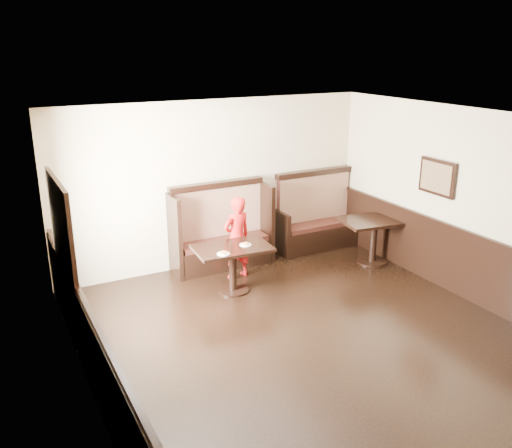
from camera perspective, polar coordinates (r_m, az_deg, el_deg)
ground at (r=6.87m, az=8.09°, el=-13.75°), size 7.00×7.00×0.00m
room_shell at (r=6.60m, az=4.78°, el=-8.41°), size 7.00×7.00×7.00m
booth_main at (r=9.23m, az=-3.72°, el=-1.30°), size 1.75×0.72×1.45m
booth_neighbor at (r=10.15m, az=6.37°, el=0.19°), size 1.65×0.72×1.45m
table_main at (r=8.25m, az=-2.49°, el=-3.51°), size 1.19×0.79×0.73m
table_neighbor at (r=9.53m, az=12.31°, el=-0.65°), size 1.23×0.90×0.79m
child at (r=8.69m, az=-2.02°, el=-1.44°), size 0.55×0.41×1.37m
pizza_plate_left at (r=7.91m, az=-3.46°, el=-3.10°), size 0.19×0.19×0.04m
pizza_plate_right at (r=8.24m, az=-1.12°, el=-2.14°), size 0.18×0.18×0.03m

